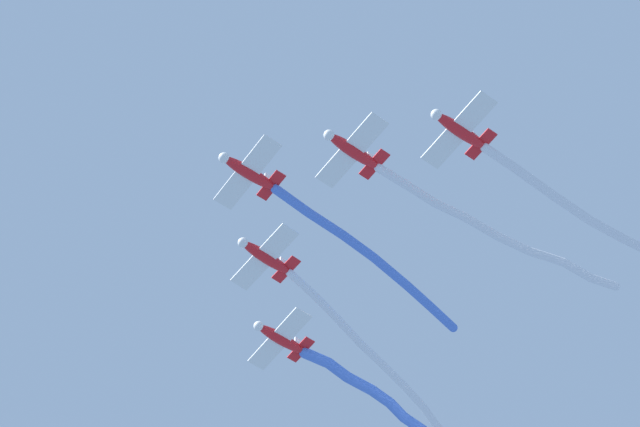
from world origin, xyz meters
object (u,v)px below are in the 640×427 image
Objects in this scene: airplane_left_wing at (352,150)px; airplane_trail at (280,338)px; airplane_slot at (459,130)px; airplane_lead at (248,172)px; airplane_right_wing at (265,256)px.

airplane_left_wing is 1.00× the size of airplane_trail.
airplane_lead is at bearing -49.89° from airplane_slot.
airplane_trail is at bearing -109.14° from airplane_left_wing.
airplane_trail is at bearing -91.87° from airplane_slot.
airplane_lead is at bearing 44.06° from airplane_right_wing.
airplane_right_wing is (2.27, 7.35, 0.30)m from airplane_lead.
airplane_right_wing is at bearing 46.09° from airplane_trail.
airplane_right_wing is 7.70m from airplane_trail.
airplane_slot is 1.00× the size of airplane_trail.
airplane_left_wing is 1.00× the size of airplane_slot.
airplane_right_wing is at bearing -75.17° from airplane_slot.
airplane_left_wing is at bearing -49.88° from airplane_slot.
airplane_slot is at bearing 88.05° from airplane_trail.
airplane_right_wing is 17.92m from airplane_slot.
airplane_right_wing is 0.99× the size of airplane_slot.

